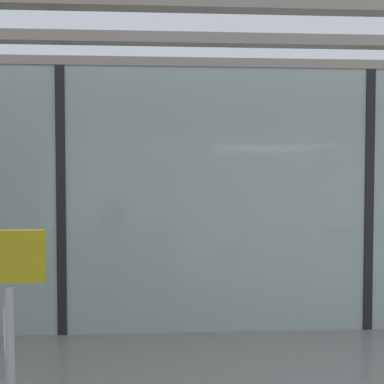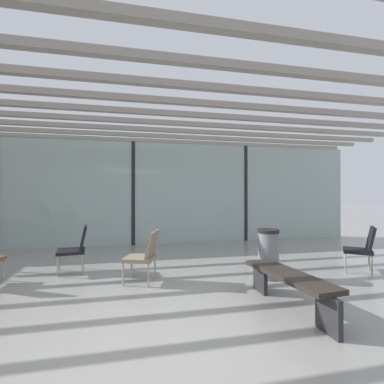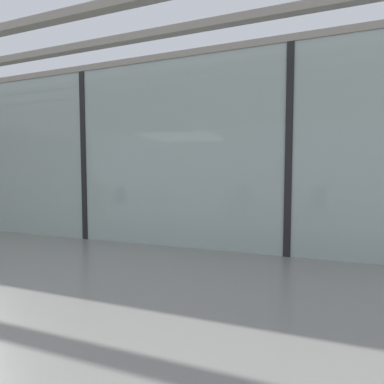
{
  "view_description": "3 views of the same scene",
  "coord_description": "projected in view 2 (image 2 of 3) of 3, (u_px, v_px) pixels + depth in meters",
  "views": [
    {
      "loc": [
        -2.24,
        0.86,
        1.74
      ],
      "look_at": [
        -1.98,
        6.56,
        1.56
      ],
      "focal_mm": 35.75,
      "sensor_mm": 36.0,
      "label": 1
    },
    {
      "loc": [
        -0.11,
        -3.17,
        1.49
      ],
      "look_at": [
        1.98,
        6.18,
        1.54
      ],
      "focal_mm": 26.31,
      "sensor_mm": 36.0,
      "label": 2
    },
    {
      "loc": [
        3.48,
        0.96,
        1.17
      ],
      "look_at": [
        1.33,
        7.34,
        0.77
      ],
      "focal_mm": 26.31,
      "sensor_mm": 36.0,
      "label": 3
    }
  ],
  "objects": [
    {
      "name": "waiting_bench",
      "position": [
        288.0,
        281.0,
        3.62
      ],
      "size": [
        0.54,
        1.69,
        0.47
      ],
      "rotation": [
        0.0,
        0.0,
        1.67
      ],
      "color": "#28231E",
      "rests_on": "ground"
    },
    {
      "name": "glass_curtain_wall",
      "position": [
        133.0,
        193.0,
        8.19
      ],
      "size": [
        14.0,
        0.08,
        3.0
      ],
      "primitive_type": "cube",
      "color": "#A3B7B2",
      "rests_on": "ground"
    },
    {
      "name": "window_mullion_1",
      "position": [
        133.0,
        193.0,
        8.19
      ],
      "size": [
        0.1,
        0.12,
        3.0
      ],
      "primitive_type": "cube",
      "color": "black",
      "rests_on": "ground"
    },
    {
      "name": "lounge_chair_3",
      "position": [
        363.0,
        246.0,
        5.3
      ],
      "size": [
        0.71,
        0.7,
        0.87
      ],
      "rotation": [
        0.0,
        0.0,
        4.03
      ],
      "color": "black",
      "rests_on": "ground"
    },
    {
      "name": "window_mullion_2",
      "position": [
        245.0,
        193.0,
        8.95
      ],
      "size": [
        0.1,
        0.12,
        3.0
      ],
      "primitive_type": "cube",
      "color": "black",
      "rests_on": "ground"
    },
    {
      "name": "ground_plane",
      "position": [
        140.0,
        328.0,
        3.11
      ],
      "size": [
        60.0,
        60.0,
        0.0
      ],
      "primitive_type": "plane",
      "color": "gray"
    },
    {
      "name": "parked_airplane",
      "position": [
        105.0,
        180.0,
        13.37
      ],
      "size": [
        11.22,
        4.23,
        4.23
      ],
      "color": "#B2BCD6",
      "rests_on": "ground"
    },
    {
      "name": "lounge_chair_2",
      "position": [
        145.0,
        253.0,
        4.7
      ],
      "size": [
        0.65,
        0.63,
        0.87
      ],
      "rotation": [
        0.0,
        0.0,
        4.38
      ],
      "color": "#7F705B",
      "rests_on": "ground"
    },
    {
      "name": "trash_bin",
      "position": [
        268.0,
        254.0,
        4.93
      ],
      "size": [
        0.38,
        0.38,
        0.86
      ],
      "color": "slate",
      "rests_on": "ground"
    },
    {
      "name": "lounge_chair_4",
      "position": [
        76.0,
        246.0,
        5.31
      ],
      "size": [
        0.59,
        0.55,
        0.87
      ],
      "rotation": [
        0.0,
        0.0,
        4.85
      ],
      "color": "black",
      "rests_on": "ground"
    },
    {
      "name": "ceiling_slats",
      "position": [
        136.0,
        105.0,
        4.98
      ],
      "size": [
        13.72,
        6.72,
        0.1
      ],
      "color": "gray",
      "rests_on": "glass_curtain_wall"
    }
  ]
}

